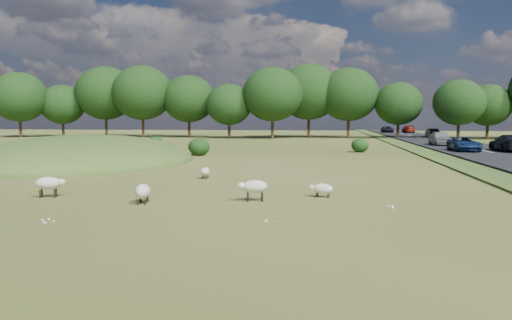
{
  "coord_description": "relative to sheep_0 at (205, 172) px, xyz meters",
  "views": [
    {
      "loc": [
        5.54,
        -22.31,
        3.3
      ],
      "look_at": [
        2.0,
        4.0,
        1.0
      ],
      "focal_mm": 35.0,
      "sensor_mm": 36.0,
      "label": 1
    }
  ],
  "objects": [
    {
      "name": "mound",
      "position": [
        -11.31,
        8.44,
        -0.38
      ],
      "size": [
        16.0,
        20.0,
        4.0
      ],
      "primitive_type": "ellipsoid",
      "color": "#33561E",
      "rests_on": "ground"
    },
    {
      "name": "sheep_3",
      "position": [
        -0.57,
        -7.77,
        0.09
      ],
      "size": [
        0.77,
        1.34,
        0.75
      ],
      "rotation": [
        0.0,
        0.0,
        1.78
      ],
      "color": "beige",
      "rests_on": "ground"
    },
    {
      "name": "car_4",
      "position": [
        22.59,
        73.73,
        0.57
      ],
      "size": [
        1.96,
        4.81,
        1.4
      ],
      "primitive_type": "imported",
      "rotation": [
        0.0,
        0.0,
        3.14
      ],
      "color": "maroon",
      "rests_on": "road"
    },
    {
      "name": "road",
      "position": [
        20.69,
        26.44,
        -0.26
      ],
      "size": [
        8.0,
        150.0,
        0.25
      ],
      "primitive_type": "cube",
      "color": "black",
      "rests_on": "ground"
    },
    {
      "name": "shrubs",
      "position": [
        -2.0,
        19.87,
        0.31
      ],
      "size": [
        22.8,
        11.54,
        1.51
      ],
      "color": "black",
      "rests_on": "ground"
    },
    {
      "name": "car_1",
      "position": [
        22.59,
        52.39,
        0.52
      ],
      "size": [
        1.38,
        3.94,
        1.3
      ],
      "primitive_type": "imported",
      "rotation": [
        0.0,
        0.0,
        3.14
      ],
      "color": "black",
      "rests_on": "road"
    },
    {
      "name": "car_7",
      "position": [
        22.59,
        20.91,
        0.62
      ],
      "size": [
        2.1,
        5.16,
        1.5
      ],
      "primitive_type": "imported",
      "rotation": [
        0.0,
        0.0,
        3.14
      ],
      "color": "black",
      "rests_on": "road"
    },
    {
      "name": "sheep_0",
      "position": [
        0.0,
        0.0,
        0.0
      ],
      "size": [
        0.51,
        1.06,
        0.6
      ],
      "rotation": [
        0.0,
        0.0,
        4.78
      ],
      "color": "beige",
      "rests_on": "ground"
    },
    {
      "name": "treeline",
      "position": [
        -0.37,
        51.88,
        6.18
      ],
      "size": [
        96.28,
        14.66,
        11.7
      ],
      "color": "black",
      "rests_on": "ground"
    },
    {
      "name": "ground",
      "position": [
        0.69,
        16.44,
        -0.38
      ],
      "size": [
        160.0,
        160.0,
        0.0
      ],
      "primitive_type": "plane",
      "color": "#3C4C17",
      "rests_on": "ground"
    },
    {
      "name": "sheep_4",
      "position": [
        6.21,
        -5.44,
        -0.01
      ],
      "size": [
        1.05,
        0.6,
        0.58
      ],
      "rotation": [
        0.0,
        0.0,
        2.93
      ],
      "color": "beige",
      "rests_on": "ground"
    },
    {
      "name": "sheep_1",
      "position": [
        3.58,
        -6.77,
        0.21
      ],
      "size": [
        1.21,
        0.7,
        0.84
      ],
      "rotation": [
        0.0,
        0.0,
        3.35
      ],
      "color": "beige",
      "rests_on": "ground"
    },
    {
      "name": "car_2",
      "position": [
        18.79,
        20.79,
        0.51
      ],
      "size": [
        2.13,
        4.61,
        1.28
      ],
      "primitive_type": "imported",
      "color": "navy",
      "rests_on": "road"
    },
    {
      "name": "sheep_2",
      "position": [
        -4.87,
        -6.97,
        0.22
      ],
      "size": [
        1.23,
        0.73,
        0.86
      ],
      "rotation": [
        0.0,
        0.0,
        0.23
      ],
      "color": "beige",
      "rests_on": "ground"
    },
    {
      "name": "car_6",
      "position": [
        18.79,
        75.23,
        0.49
      ],
      "size": [
        2.07,
        4.49,
        1.25
      ],
      "primitive_type": "imported",
      "color": "black",
      "rests_on": "road"
    },
    {
      "name": "car_5",
      "position": [
        18.79,
        30.21,
        0.64
      ],
      "size": [
        1.82,
        4.52,
        1.54
      ],
      "primitive_type": "imported",
      "color": "#94969B",
      "rests_on": "road"
    }
  ]
}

